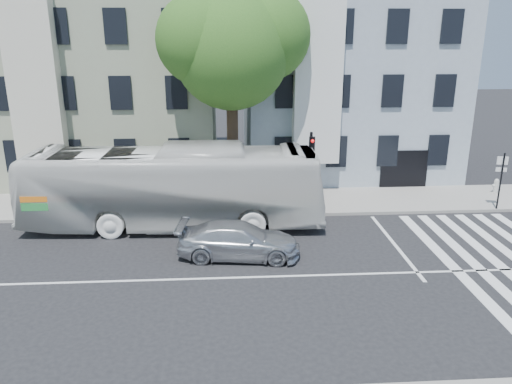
{
  "coord_description": "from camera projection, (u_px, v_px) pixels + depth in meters",
  "views": [
    {
      "loc": [
        -0.37,
        -15.93,
        8.28
      ],
      "look_at": [
        0.79,
        2.45,
        2.4
      ],
      "focal_mm": 35.0,
      "sensor_mm": 36.0,
      "label": 1
    }
  ],
  "objects": [
    {
      "name": "ground",
      "position": [
        238.0,
        278.0,
        17.69
      ],
      "size": [
        120.0,
        120.0,
        0.0
      ],
      "primitive_type": "plane",
      "color": "black",
      "rests_on": "ground"
    },
    {
      "name": "sidewalk_far",
      "position": [
        234.0,
        203.0,
        25.27
      ],
      "size": [
        80.0,
        4.0,
        0.15
      ],
      "primitive_type": "cube",
      "color": "gray",
      "rests_on": "ground"
    },
    {
      "name": "building_left",
      "position": [
        113.0,
        82.0,
        29.86
      ],
      "size": [
        12.0,
        10.0,
        11.0
      ],
      "primitive_type": "cube",
      "color": "gray",
      "rests_on": "ground"
    },
    {
      "name": "building_right",
      "position": [
        344.0,
        80.0,
        30.7
      ],
      "size": [
        12.0,
        10.0,
        11.0
      ],
      "primitive_type": "cube",
      "color": "#93A0AF",
      "rests_on": "ground"
    },
    {
      "name": "street_tree",
      "position": [
        232.0,
        43.0,
        23.62
      ],
      "size": [
        7.3,
        5.9,
        11.1
      ],
      "color": "#2D2116",
      "rests_on": "ground"
    },
    {
      "name": "bus",
      "position": [
        174.0,
        187.0,
        21.92
      ],
      "size": [
        3.47,
        13.18,
        3.65
      ],
      "primitive_type": "imported",
      "rotation": [
        0.0,
        0.0,
        1.54
      ],
      "color": "silver",
      "rests_on": "ground"
    },
    {
      "name": "sedan",
      "position": [
        239.0,
        240.0,
        19.18
      ],
      "size": [
        2.43,
        4.89,
        1.37
      ],
      "primitive_type": "imported",
      "rotation": [
        0.0,
        0.0,
        1.46
      ],
      "color": "silver",
      "rests_on": "ground"
    },
    {
      "name": "hedge",
      "position": [
        123.0,
        208.0,
        23.22
      ],
      "size": [
        8.09,
        4.28,
        0.7
      ],
      "primitive_type": null,
      "rotation": [
        0.0,
        0.0,
        0.43
      ],
      "color": "#2E5E1E",
      "rests_on": "sidewalk_far"
    },
    {
      "name": "traffic_signal",
      "position": [
        311.0,
        163.0,
        22.83
      ],
      "size": [
        0.42,
        0.52,
        4.02
      ],
      "rotation": [
        0.0,
        0.0,
        -0.24
      ],
      "color": "black",
      "rests_on": "ground"
    },
    {
      "name": "fire_hydrant",
      "position": [
        496.0,
        185.0,
        26.54
      ],
      "size": [
        0.42,
        0.25,
        0.77
      ],
      "rotation": [
        0.0,
        0.0,
        0.01
      ],
      "color": "beige",
      "rests_on": "sidewalk_far"
    },
    {
      "name": "far_sign_pole",
      "position": [
        501.0,
        174.0,
        23.72
      ],
      "size": [
        0.49,
        0.22,
        2.77
      ],
      "rotation": [
        0.0,
        0.0,
        -0.25
      ],
      "color": "black",
      "rests_on": "sidewalk_far"
    }
  ]
}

